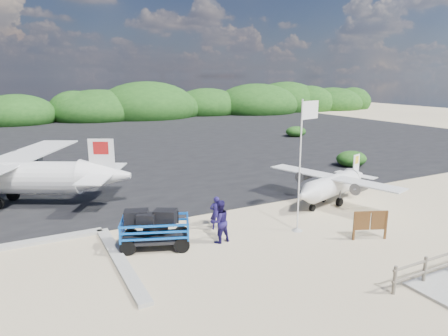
# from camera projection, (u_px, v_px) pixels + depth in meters

# --- Properties ---
(ground) EXTENTS (160.00, 160.00, 0.00)m
(ground) POSITION_uv_depth(u_px,v_px,m) (240.00, 254.00, 16.19)
(ground) COLOR beige
(asphalt_apron) EXTENTS (90.00, 50.00, 0.04)m
(asphalt_apron) POSITION_uv_depth(u_px,v_px,m) (99.00, 145.00, 42.11)
(asphalt_apron) COLOR #B2B2B2
(asphalt_apron) RESTS_ON ground
(vegetation_band) EXTENTS (124.00, 8.00, 4.40)m
(vegetation_band) POSITION_uv_depth(u_px,v_px,m) (69.00, 121.00, 63.71)
(vegetation_band) COLOR #B2B2B2
(vegetation_band) RESTS_ON ground
(baggage_cart) EXTENTS (3.45, 2.70, 1.52)m
(baggage_cart) POSITION_uv_depth(u_px,v_px,m) (156.00, 247.00, 16.81)
(baggage_cart) COLOR blue
(baggage_cart) RESTS_ON ground
(flagpole) EXTENTS (1.31, 0.81, 6.08)m
(flagpole) POSITION_uv_depth(u_px,v_px,m) (297.00, 231.00, 18.65)
(flagpole) COLOR white
(flagpole) RESTS_ON ground
(signboard) EXTENTS (1.57, 0.77, 1.35)m
(signboard) POSITION_uv_depth(u_px,v_px,m) (369.00, 239.00, 17.65)
(signboard) COLOR brown
(signboard) RESTS_ON ground
(crew_a) EXTENTS (0.69, 0.57, 1.61)m
(crew_a) POSITION_uv_depth(u_px,v_px,m) (216.00, 213.00, 18.65)
(crew_a) COLOR #1D1551
(crew_a) RESTS_ON ground
(crew_b) EXTENTS (0.99, 0.80, 1.90)m
(crew_b) POSITION_uv_depth(u_px,v_px,m) (220.00, 221.00, 17.16)
(crew_b) COLOR #1D1551
(crew_b) RESTS_ON ground
(aircraft_large) EXTENTS (21.57, 21.57, 4.77)m
(aircraft_large) POSITION_uv_depth(u_px,v_px,m) (285.00, 142.00, 44.07)
(aircraft_large) COLOR #B2B2B2
(aircraft_large) RESTS_ON ground
(aircraft_small) EXTENTS (8.19, 8.19, 2.37)m
(aircraft_small) POSITION_uv_depth(u_px,v_px,m) (20.00, 153.00, 37.59)
(aircraft_small) COLOR #B2B2B2
(aircraft_small) RESTS_ON ground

